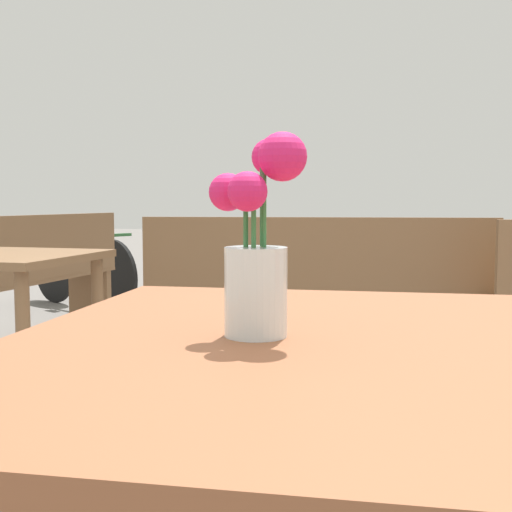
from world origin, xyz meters
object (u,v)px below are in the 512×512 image
flower_vase (258,253)px  bicycle (82,271)px  bench_middle (16,278)px  table_front (311,404)px  bench_far (317,288)px

flower_vase → bicycle: 4.95m
bench_middle → table_front: bearing=-53.2°
flower_vase → bicycle: flower_vase is taller
flower_vase → table_front: bearing=-1.1°
table_front → bench_far: bench_far is taller
bench_far → bicycle: bearing=139.6°
table_front → bicycle: (-2.34, 4.37, -0.32)m
flower_vase → bench_far: (-0.09, 2.51, -0.39)m
bench_middle → bicycle: (-0.38, 1.74, -0.15)m
bicycle → flower_vase: bearing=-62.5°
bench_middle → bicycle: bench_middle is taller
bench_middle → flower_vase: bearing=-54.2°
table_front → bench_middle: size_ratio=0.50×
bench_middle → bench_far: 1.81m
flower_vase → bicycle: bearing=117.5°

